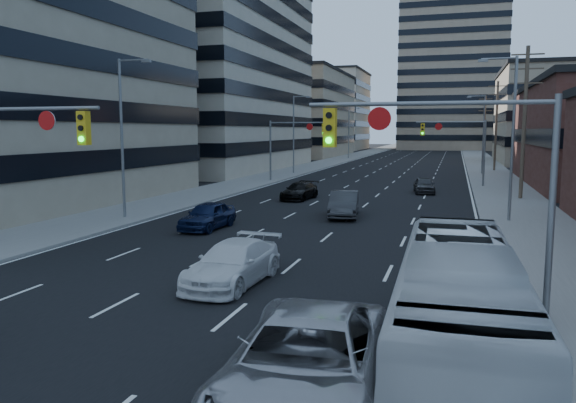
# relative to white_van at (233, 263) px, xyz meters

# --- Properties ---
(road_surface) EXTENTS (18.00, 300.00, 0.02)m
(road_surface) POSITION_rel_white_van_xyz_m (-0.61, 120.88, -0.69)
(road_surface) COLOR black
(road_surface) RESTS_ON ground
(sidewalk_left) EXTENTS (5.00, 300.00, 0.15)m
(sidewalk_left) POSITION_rel_white_van_xyz_m (-12.11, 120.88, -0.63)
(sidewalk_left) COLOR slate
(sidewalk_left) RESTS_ON ground
(sidewalk_right) EXTENTS (5.00, 300.00, 0.15)m
(sidewalk_right) POSITION_rel_white_van_xyz_m (10.89, 120.88, -0.63)
(sidewalk_right) COLOR slate
(sidewalk_right) RESTS_ON ground
(office_left_mid) EXTENTS (26.00, 34.00, 28.00)m
(office_left_mid) POSITION_rel_white_van_xyz_m (-27.61, 50.88, 13.30)
(office_left_mid) COLOR #ADA089
(office_left_mid) RESTS_ON ground
(office_left_far) EXTENTS (20.00, 30.00, 16.00)m
(office_left_far) POSITION_rel_white_van_xyz_m (-24.61, 90.88, 7.30)
(office_left_far) COLOR gray
(office_left_far) RESTS_ON ground
(office_right_far) EXTENTS (22.00, 28.00, 14.00)m
(office_right_far) POSITION_rel_white_van_xyz_m (24.39, 78.88, 6.30)
(office_right_far) COLOR gray
(office_right_far) RESTS_ON ground
(apartment_tower) EXTENTS (26.00, 26.00, 58.00)m
(apartment_tower) POSITION_rel_white_van_xyz_m (5.39, 140.88, 28.30)
(apartment_tower) COLOR gray
(apartment_tower) RESTS_ON ground
(bg_block_left) EXTENTS (24.00, 24.00, 20.00)m
(bg_block_left) POSITION_rel_white_van_xyz_m (-28.61, 130.88, 9.30)
(bg_block_left) COLOR #ADA089
(bg_block_left) RESTS_ON ground
(bg_block_right) EXTENTS (22.00, 22.00, 12.00)m
(bg_block_right) POSITION_rel_white_van_xyz_m (31.39, 120.88, 5.30)
(bg_block_right) COLOR gray
(bg_block_right) RESTS_ON ground
(signal_near_left) EXTENTS (6.59, 0.33, 6.00)m
(signal_near_left) POSITION_rel_white_van_xyz_m (-8.06, -1.13, 3.62)
(signal_near_left) COLOR slate
(signal_near_left) RESTS_ON ground
(signal_near_right) EXTENTS (6.59, 0.33, 6.00)m
(signal_near_right) POSITION_rel_white_van_xyz_m (6.85, -1.13, 3.62)
(signal_near_right) COLOR slate
(signal_near_right) RESTS_ON ground
(signal_far_left) EXTENTS (6.09, 0.33, 6.00)m
(signal_far_left) POSITION_rel_white_van_xyz_m (-8.29, 35.87, 3.60)
(signal_far_left) COLOR slate
(signal_far_left) RESTS_ON ground
(signal_far_right) EXTENTS (6.09, 0.33, 6.00)m
(signal_far_right) POSITION_rel_white_van_xyz_m (7.08, 35.87, 3.60)
(signal_far_right) COLOR slate
(signal_far_right) RESTS_ON ground
(utility_pole_block) EXTENTS (2.20, 0.28, 11.00)m
(utility_pole_block) POSITION_rel_white_van_xyz_m (11.59, 26.88, 5.08)
(utility_pole_block) COLOR #4C3D2D
(utility_pole_block) RESTS_ON ground
(utility_pole_midblock) EXTENTS (2.20, 0.28, 11.00)m
(utility_pole_midblock) POSITION_rel_white_van_xyz_m (11.59, 56.88, 5.08)
(utility_pole_midblock) COLOR #4C3D2D
(utility_pole_midblock) RESTS_ON ground
(utility_pole_distant) EXTENTS (2.20, 0.28, 11.00)m
(utility_pole_distant) POSITION_rel_white_van_xyz_m (11.59, 86.88, 5.08)
(utility_pole_distant) COLOR #4C3D2D
(utility_pole_distant) RESTS_ON ground
(streetlight_left_near) EXTENTS (2.03, 0.22, 9.00)m
(streetlight_left_near) POSITION_rel_white_van_xyz_m (-10.95, 10.88, 4.35)
(streetlight_left_near) COLOR slate
(streetlight_left_near) RESTS_ON ground
(streetlight_left_mid) EXTENTS (2.03, 0.22, 9.00)m
(streetlight_left_mid) POSITION_rel_white_van_xyz_m (-10.95, 45.88, 4.35)
(streetlight_left_mid) COLOR slate
(streetlight_left_mid) RESTS_ON ground
(streetlight_left_far) EXTENTS (2.03, 0.22, 9.00)m
(streetlight_left_far) POSITION_rel_white_van_xyz_m (-10.95, 80.88, 4.35)
(streetlight_left_far) COLOR slate
(streetlight_left_far) RESTS_ON ground
(streetlight_right_near) EXTENTS (2.03, 0.22, 9.00)m
(streetlight_right_near) POSITION_rel_white_van_xyz_m (9.73, 15.88, 4.35)
(streetlight_right_near) COLOR slate
(streetlight_right_near) RESTS_ON ground
(streetlight_right_far) EXTENTS (2.03, 0.22, 9.00)m
(streetlight_right_far) POSITION_rel_white_van_xyz_m (9.73, 50.88, 4.35)
(streetlight_right_far) COLOR slate
(streetlight_right_far) RESTS_ON ground
(white_van) EXTENTS (2.26, 4.95, 1.40)m
(white_van) POSITION_rel_white_van_xyz_m (0.00, 0.00, 0.00)
(white_van) COLOR silver
(white_van) RESTS_ON ground
(silver_suv) EXTENTS (3.22, 6.31, 1.71)m
(silver_suv) POSITION_rel_white_van_xyz_m (4.47, -7.40, 0.15)
(silver_suv) COLOR #9F9FA4
(silver_suv) RESTS_ON ground
(transit_bus) EXTENTS (2.54, 10.00, 2.77)m
(transit_bus) POSITION_rel_white_van_xyz_m (7.12, -5.17, 0.68)
(transit_bus) COLOR silver
(transit_bus) RESTS_ON ground
(sedan_blue) EXTENTS (1.85, 4.23, 1.42)m
(sedan_blue) POSITION_rel_white_van_xyz_m (-5.20, 9.32, 0.01)
(sedan_blue) COLOR #0E1738
(sedan_blue) RESTS_ON ground
(sedan_grey_center) EXTENTS (2.19, 4.76, 1.51)m
(sedan_grey_center) POSITION_rel_white_van_xyz_m (0.76, 15.33, 0.05)
(sedan_grey_center) COLOR #2E2F30
(sedan_grey_center) RESTS_ON ground
(sedan_black_far) EXTENTS (2.21, 4.52, 1.27)m
(sedan_black_far) POSITION_rel_white_van_xyz_m (-3.97, 22.68, -0.07)
(sedan_black_far) COLOR black
(sedan_black_far) RESTS_ON ground
(sedan_grey_right) EXTENTS (2.07, 4.05, 1.32)m
(sedan_grey_right) POSITION_rel_white_van_xyz_m (4.59, 29.56, -0.04)
(sedan_grey_right) COLOR #323234
(sedan_grey_right) RESTS_ON ground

